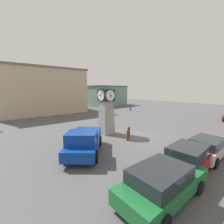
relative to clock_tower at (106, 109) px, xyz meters
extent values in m
plane|color=#4C4C4F|center=(2.02, -2.45, -2.65)|extent=(87.63, 87.63, 0.00)
cube|color=gray|center=(0.00, 0.00, -2.30)|extent=(1.32, 1.32, 0.69)
cube|color=gray|center=(0.00, 0.00, -1.61)|extent=(1.26, 1.26, 0.69)
cube|color=gray|center=(0.00, 0.00, -0.91)|extent=(1.21, 1.21, 0.69)
cube|color=gray|center=(0.00, 0.00, -0.22)|extent=(1.16, 1.16, 0.69)
cube|color=gray|center=(0.00, 0.00, 0.48)|extent=(1.11, 1.11, 0.69)
cube|color=black|center=(0.00, 0.00, 1.42)|extent=(1.32, 1.32, 1.19)
cylinder|color=white|center=(0.00, 0.68, 1.42)|extent=(1.09, 0.04, 1.09)
cube|color=black|center=(0.00, 0.72, 1.42)|extent=(0.06, 0.22, 0.17)
cube|color=black|center=(0.00, 0.72, 1.42)|extent=(0.04, 0.06, 0.41)
cylinder|color=white|center=(0.00, -0.68, 1.42)|extent=(1.09, 0.04, 1.09)
cube|color=black|center=(0.00, -0.72, 1.42)|extent=(0.06, 0.21, 0.19)
cube|color=black|center=(0.00, -0.72, 1.42)|extent=(0.04, 0.35, 0.27)
cylinder|color=white|center=(0.68, 0.00, 1.42)|extent=(0.04, 1.09, 1.09)
cube|color=black|center=(0.72, 0.00, 1.42)|extent=(0.11, 0.06, 0.25)
cube|color=black|center=(0.72, 0.00, 1.42)|extent=(0.41, 0.04, 0.06)
cylinder|color=white|center=(-0.68, 0.00, 1.42)|extent=(0.04, 1.09, 1.09)
cube|color=black|center=(-0.72, 0.00, 1.42)|extent=(0.11, 0.06, 0.25)
cube|color=black|center=(-0.72, 0.00, 1.42)|extent=(0.40, 0.04, 0.15)
pyramid|color=black|center=(0.00, 0.00, 2.25)|extent=(1.39, 1.39, 0.47)
cylinder|color=brown|center=(1.06, -2.29, -2.24)|extent=(0.26, 0.26, 0.83)
sphere|color=brown|center=(1.06, -2.29, -1.78)|extent=(0.23, 0.23, 0.23)
cylinder|color=brown|center=(0.07, -3.13, -2.21)|extent=(0.26, 0.26, 0.87)
sphere|color=brown|center=(0.07, -3.13, -1.74)|extent=(0.23, 0.23, 0.23)
cube|color=#19602D|center=(-3.98, -9.27, -2.05)|extent=(4.59, 1.90, 0.66)
cube|color=#1E2328|center=(-4.33, -9.27, -1.44)|extent=(2.53, 1.74, 0.57)
cylinder|color=black|center=(-2.57, -8.37, -2.33)|extent=(0.64, 0.22, 0.64)
cylinder|color=black|center=(-2.56, -10.15, -2.33)|extent=(0.64, 0.22, 0.64)
cylinder|color=black|center=(-5.41, -8.38, -2.33)|extent=(0.64, 0.22, 0.64)
cylinder|color=black|center=(-5.40, -10.16, -2.33)|extent=(0.64, 0.22, 0.64)
cube|color=#A51111|center=(-0.82, -8.95, -2.07)|extent=(4.26, 2.05, 0.63)
cube|color=#1E2328|center=(-1.13, -8.97, -1.44)|extent=(2.39, 1.79, 0.63)
cylinder|color=black|center=(0.41, -8.02, -2.33)|extent=(0.65, 0.26, 0.64)
cylinder|color=black|center=(0.52, -9.72, -2.33)|extent=(0.65, 0.26, 0.64)
cylinder|color=black|center=(-2.16, -8.18, -2.33)|extent=(0.65, 0.26, 0.64)
cylinder|color=black|center=(-2.06, -9.89, -2.33)|extent=(0.65, 0.26, 0.64)
cube|color=silver|center=(1.88, -9.04, -2.08)|extent=(4.13, 1.80, 0.60)
cube|color=#1E2328|center=(1.58, -9.04, -1.51)|extent=(2.28, 1.63, 0.54)
cylinder|color=black|center=(3.14, -8.20, -2.33)|extent=(0.64, 0.23, 0.64)
cylinder|color=black|center=(0.60, -8.23, -2.33)|extent=(0.64, 0.23, 0.64)
cylinder|color=black|center=(0.62, -9.88, -2.33)|extent=(0.64, 0.23, 0.64)
cylinder|color=black|center=(16.64, -6.26, -2.33)|extent=(0.66, 0.51, 0.64)
cube|color=navy|center=(-4.33, -3.00, -1.95)|extent=(4.68, 5.04, 0.70)
cube|color=navy|center=(-4.87, -3.65, -1.20)|extent=(2.59, 2.55, 0.80)
cube|color=navy|center=(-3.71, -2.26, -1.42)|extent=(3.29, 3.36, 0.36)
cylinder|color=black|center=(-4.51, -4.75, -2.25)|extent=(0.73, 0.79, 0.80)
cylinder|color=black|center=(-6.01, -3.49, -2.25)|extent=(0.73, 0.79, 0.80)
cylinder|color=black|center=(-2.65, -2.51, -2.25)|extent=(0.73, 0.79, 0.80)
cylinder|color=black|center=(-4.15, -1.26, -2.25)|extent=(0.73, 0.79, 0.80)
cylinder|color=#3F3F47|center=(14.48, 10.13, -2.24)|extent=(0.14, 0.14, 0.82)
cylinder|color=#3F3F47|center=(14.39, 10.31, -2.24)|extent=(0.14, 0.14, 0.82)
cube|color=#264CA5|center=(14.44, 10.22, -1.52)|extent=(0.39, 0.46, 0.62)
sphere|color=beige|center=(14.44, 10.22, -1.10)|extent=(0.22, 0.22, 0.22)
cube|color=#B7A88E|center=(-1.25, 20.48, 1.54)|extent=(15.67, 11.62, 8.39)
cube|color=#6E6455|center=(-1.25, 20.48, 5.89)|extent=(16.14, 11.97, 0.30)
cube|color=gray|center=(17.54, 23.50, 0.06)|extent=(11.28, 8.23, 5.43)
cube|color=#405849|center=(17.54, 23.50, 2.93)|extent=(11.62, 8.48, 0.30)
camera|label=1|loc=(-9.46, -12.39, 2.00)|focal=24.00mm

